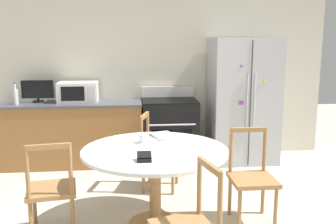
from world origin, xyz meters
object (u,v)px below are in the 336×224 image
at_px(oven_range, 169,130).
at_px(counter_bottle, 15,96).
at_px(dining_chair_far, 158,153).
at_px(dining_chair_right, 252,178).
at_px(wallet, 144,158).
at_px(countertop_tv, 38,90).
at_px(microwave, 78,92).
at_px(candle_glass, 143,139).
at_px(refrigerator, 243,101).
at_px(dining_chair_left, 52,190).

bearing_deg(oven_range, counter_bottle, -177.58).
relative_size(dining_chair_far, dining_chair_right, 1.00).
height_order(dining_chair_right, wallet, dining_chair_right).
bearing_deg(countertop_tv, microwave, -1.24).
relative_size(microwave, candle_glass, 5.90).
height_order(dining_chair_far, wallet, dining_chair_far).
distance_m(refrigerator, dining_chair_left, 3.12).
height_order(oven_range, counter_bottle, counter_bottle).
relative_size(microwave, dining_chair_far, 0.60).
height_order(refrigerator, countertop_tv, refrigerator).
bearing_deg(candle_glass, counter_bottle, 135.80).
xyz_separation_m(counter_bottle, wallet, (1.65, -2.19, -0.23)).
height_order(dining_chair_left, wallet, dining_chair_left).
relative_size(refrigerator, dining_chair_far, 1.99).
xyz_separation_m(refrigerator, oven_range, (-1.07, 0.03, -0.43)).
bearing_deg(dining_chair_far, countertop_tv, -109.54).
relative_size(refrigerator, candle_glass, 19.45).
height_order(microwave, dining_chair_right, microwave).
bearing_deg(dining_chair_far, microwave, -121.16).
xyz_separation_m(refrigerator, dining_chair_right, (-0.47, -1.90, -0.46)).
relative_size(dining_chair_right, wallet, 6.97).
relative_size(oven_range, countertop_tv, 2.48).
bearing_deg(wallet, microwave, 109.61).
xyz_separation_m(countertop_tv, counter_bottle, (-0.25, -0.18, -0.05)).
xyz_separation_m(oven_range, counter_bottle, (-2.10, -0.09, 0.55)).
distance_m(counter_bottle, dining_chair_right, 3.32).
distance_m(refrigerator, counter_bottle, 3.17).
bearing_deg(wallet, refrigerator, 55.96).
bearing_deg(dining_chair_right, countertop_tv, -39.23).
bearing_deg(refrigerator, candle_glass, -131.96).
bearing_deg(refrigerator, dining_chair_right, -103.91).
relative_size(refrigerator, counter_bottle, 5.99).
bearing_deg(dining_chair_right, dining_chair_far, -47.61).
relative_size(refrigerator, oven_range, 1.66).
bearing_deg(countertop_tv, dining_chair_right, -39.56).
height_order(counter_bottle, dining_chair_left, counter_bottle).
height_order(candle_glass, wallet, candle_glass).
bearing_deg(refrigerator, countertop_tv, 177.61).
bearing_deg(microwave, dining_chair_left, -89.40).
distance_m(microwave, candle_glass, 1.99).
bearing_deg(countertop_tv, counter_bottle, -144.35).
relative_size(candle_glass, wallet, 0.71).
xyz_separation_m(oven_range, dining_chair_far, (-0.24, -1.00, -0.03)).
relative_size(dining_chair_left, candle_glass, 9.79).
relative_size(counter_bottle, dining_chair_far, 0.33).
height_order(refrigerator, microwave, refrigerator).
relative_size(countertop_tv, counter_bottle, 1.45).
bearing_deg(counter_bottle, dining_chair_far, -26.04).
xyz_separation_m(oven_range, wallet, (-0.45, -2.28, 0.32)).
xyz_separation_m(oven_range, dining_chair_left, (-1.27, -2.04, -0.03)).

